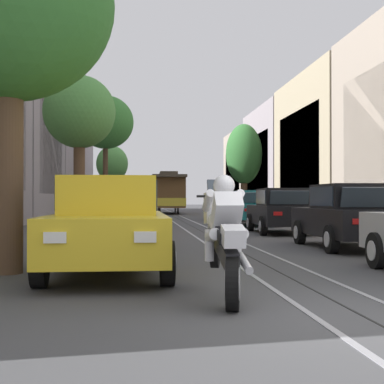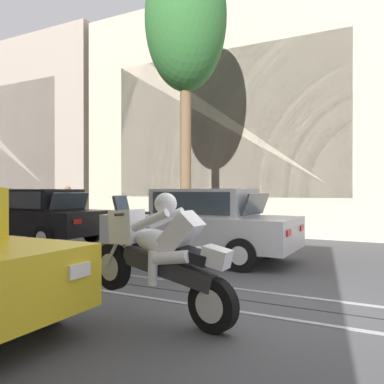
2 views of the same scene
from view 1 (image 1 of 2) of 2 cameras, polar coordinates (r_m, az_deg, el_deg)
ground_plane at (r=30.80m, az=-0.95°, el=-2.92°), size 160.00×160.00×0.00m
trolley_track_rails at (r=35.03m, az=-1.48°, el=-2.63°), size 1.14×70.45×0.01m
building_facade_right at (r=36.89m, az=14.25°, el=4.27°), size 5.90×62.15×8.98m
parked_car_yellow_near_left at (r=9.48m, az=-8.24°, el=-3.26°), size 2.01×4.37×1.58m
parked_car_beige_second_left at (r=14.76m, az=-6.99°, el=-2.31°), size 2.12×4.41×1.58m
parked_car_orange_mid_left at (r=20.88m, az=-6.14°, el=-1.81°), size 2.02×4.37×1.58m
parked_car_navy_fourth_left at (r=26.01m, az=-5.79°, el=-1.58°), size 2.08×4.39×1.58m
parked_car_black_second_right at (r=14.72m, az=15.32°, el=-2.30°), size 2.04×4.38×1.58m
parked_car_black_mid_right at (r=20.56m, az=8.83°, el=-1.83°), size 2.11×4.41×1.58m
parked_car_teal_fourth_right at (r=26.13m, az=5.90°, el=-1.57°), size 2.02×4.37×1.58m
parked_car_maroon_fifth_right at (r=31.69m, az=3.88°, el=-1.40°), size 2.14×4.42×1.58m
street_tree_kerb_left_near at (r=10.43m, az=-17.79°, el=16.93°), size 3.52×2.83×6.07m
street_tree_kerb_left_second at (r=23.42m, az=-11.10°, el=7.61°), size 2.86×3.10×6.11m
street_tree_kerb_left_mid at (r=36.30m, az=-8.57°, el=6.79°), size 3.48×3.53×7.60m
street_tree_kerb_left_fourth at (r=51.14m, az=-7.92°, el=2.75°), size 2.79×2.75×5.85m
street_tree_kerb_right_second at (r=37.26m, az=5.17°, el=3.67°), size 2.33×2.14×6.02m
cable_car_trolley at (r=46.23m, az=-2.41°, el=-0.09°), size 2.68×9.15×3.28m
motorcycle_with_rider at (r=6.93m, az=3.20°, el=-4.35°), size 0.55×1.97×1.52m
pedestrian_on_right_pavement at (r=12.07m, az=-18.45°, el=-2.26°), size 0.55×0.39×1.57m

